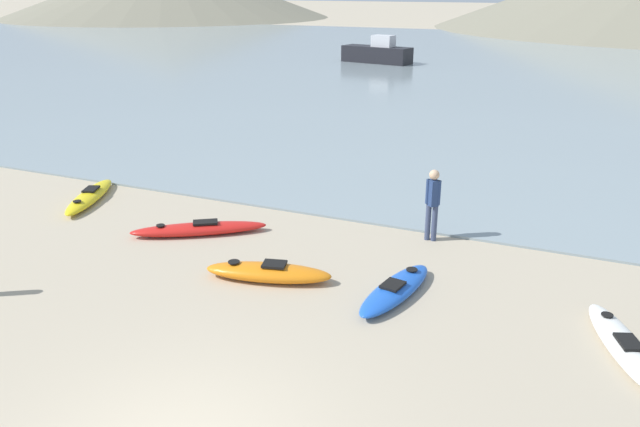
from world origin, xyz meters
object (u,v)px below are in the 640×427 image
(kayak_on_sand_0, at_px, (268,272))
(person_near_waterline, at_px, (433,200))
(kayak_on_sand_3, at_px, (199,229))
(moored_boat_1, at_px, (377,53))
(kayak_on_sand_1, at_px, (395,290))
(kayak_on_sand_4, at_px, (90,196))
(kayak_on_sand_2, at_px, (624,346))

(kayak_on_sand_0, distance_m, person_near_waterline, 4.40)
(kayak_on_sand_3, bearing_deg, kayak_on_sand_0, -29.21)
(kayak_on_sand_0, xyz_separation_m, moored_boat_1, (-9.90, 36.14, 0.60))
(moored_boat_1, bearing_deg, kayak_on_sand_1, -70.69)
(kayak_on_sand_1, bearing_deg, kayak_on_sand_3, 167.91)
(kayak_on_sand_4, bearing_deg, person_near_waterline, 6.53)
(person_near_waterline, bearing_deg, kayak_on_sand_3, -159.87)
(kayak_on_sand_1, height_order, kayak_on_sand_3, kayak_on_sand_3)
(kayak_on_sand_2, relative_size, moored_boat_1, 0.51)
(kayak_on_sand_2, distance_m, kayak_on_sand_4, 13.94)
(kayak_on_sand_4, bearing_deg, kayak_on_sand_3, -11.31)
(kayak_on_sand_3, distance_m, moored_boat_1, 35.33)
(kayak_on_sand_4, relative_size, person_near_waterline, 1.77)
(kayak_on_sand_2, xyz_separation_m, moored_boat_1, (-16.62, 36.16, 0.64))
(kayak_on_sand_2, xyz_separation_m, kayak_on_sand_3, (-9.48, 1.56, 0.01))
(kayak_on_sand_3, distance_m, person_near_waterline, 5.71)
(kayak_on_sand_2, distance_m, moored_boat_1, 39.80)
(kayak_on_sand_3, bearing_deg, kayak_on_sand_2, -9.33)
(kayak_on_sand_1, bearing_deg, person_near_waterline, 91.57)
(person_near_waterline, bearing_deg, moored_boat_1, 110.86)
(kayak_on_sand_0, height_order, kayak_on_sand_4, kayak_on_sand_0)
(kayak_on_sand_2, distance_m, person_near_waterline, 5.52)
(kayak_on_sand_1, height_order, kayak_on_sand_2, kayak_on_sand_1)
(person_near_waterline, bearing_deg, kayak_on_sand_1, -88.43)
(kayak_on_sand_1, height_order, moored_boat_1, moored_boat_1)
(kayak_on_sand_1, xyz_separation_m, kayak_on_sand_4, (-9.64, 2.00, 0.00))
(kayak_on_sand_3, bearing_deg, moored_boat_1, 101.66)
(kayak_on_sand_0, relative_size, kayak_on_sand_1, 1.02)
(person_near_waterline, relative_size, moored_boat_1, 0.31)
(kayak_on_sand_3, xyz_separation_m, person_near_waterline, (5.30, 1.94, 0.86))
(kayak_on_sand_0, bearing_deg, kayak_on_sand_1, 8.35)
(kayak_on_sand_0, bearing_deg, person_near_waterline, 53.82)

